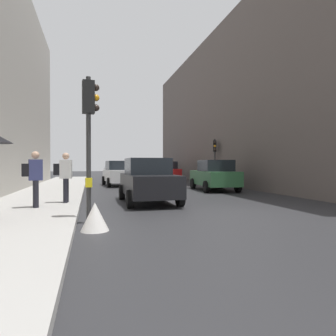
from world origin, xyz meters
The scene contains 14 objects.
ground_plane centered at (0.00, 0.00, 0.00)m, with size 120.00×120.00×0.00m, color #28282B.
sidewalk_kerb centered at (-6.39, 6.00, 0.08)m, with size 3.20×40.00×0.16m, color #A8A5A0.
building_facade_right centered at (10.79, 13.84, 5.92)m, with size 12.00×32.33×11.84m, color #5B514C.
traffic_light_near_left centered at (-4.46, -0.48, 2.59)m, with size 0.44×0.27×3.76m.
traffic_light_mid_street centered at (4.48, 12.29, 2.33)m, with size 0.33×0.45×3.38m.
car_white_compact centered at (-2.47, 13.09, 0.88)m, with size 2.27×4.33×1.76m.
car_green_estate centered at (2.55, 7.83, 0.88)m, with size 2.25×4.31×1.76m.
car_blue_van centered at (2.18, 23.14, 0.88)m, with size 2.05×4.22×1.76m.
car_silver_hatchback centered at (-1.81, 28.84, 0.88)m, with size 2.04×4.21×1.76m.
car_dark_suv centered at (-2.22, 3.30, 0.88)m, with size 2.02×4.20×1.76m.
car_red_sedan centered at (2.08, 17.76, 0.88)m, with size 2.09×4.24×1.76m.
pedestrian_with_grey_backpack centered at (-6.16, 1.74, 1.16)m, with size 0.65×0.41×1.77m.
pedestrian_with_black_backpack centered at (-5.33, 2.80, 1.16)m, with size 0.62×0.36×1.77m.
warning_sign_triangle centered at (-4.35, -1.45, 0.33)m, with size 0.64×0.64×0.65m, color silver.
Camera 1 is at (-4.45, -8.53, 1.52)m, focal length 32.41 mm.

